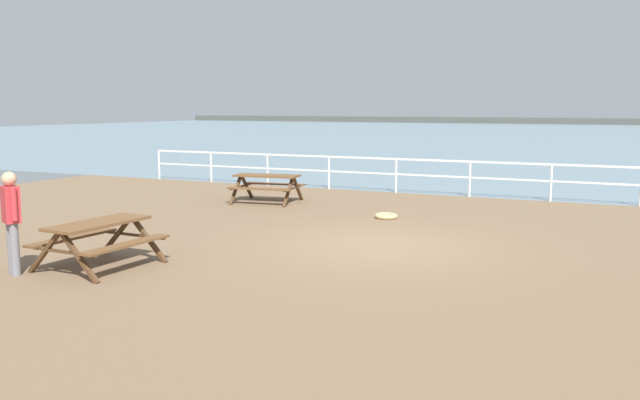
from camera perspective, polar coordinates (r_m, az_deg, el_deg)
ground_plane at (r=13.11m, az=5.03°, el=-4.28°), size 30.00×24.00×0.20m
sea_band at (r=64.99m, az=21.42°, el=5.09°), size 142.00×90.00×0.01m
distant_shoreline at (r=107.91m, az=23.02°, el=5.95°), size 142.00×6.00×1.80m
seaward_railing at (r=20.36m, az=12.64°, el=2.39°), size 23.07×0.07×1.08m
picnic_table_near_left at (r=11.77m, az=-18.32°, el=-2.68°), size 1.62×1.87×0.80m
picnic_table_mid_centre at (r=18.82m, az=-4.55°, el=1.58°), size 1.99×1.75×0.80m
visitor at (r=11.70m, az=-24.77°, el=-1.27°), size 0.48×0.35×1.66m
rope_coil at (r=16.21m, az=5.65°, el=-1.37°), size 0.55×0.55×0.11m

